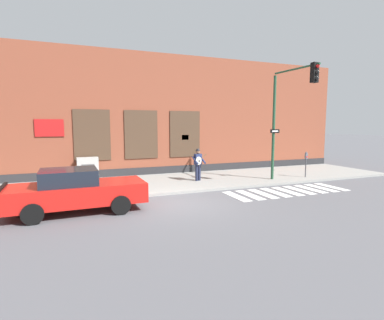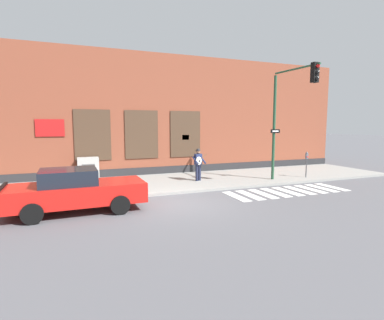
{
  "view_description": "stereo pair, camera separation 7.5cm",
  "coord_description": "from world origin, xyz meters",
  "px_view_note": "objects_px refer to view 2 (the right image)",
  "views": [
    {
      "loc": [
        -3.7,
        -10.8,
        3.03
      ],
      "look_at": [
        1.29,
        1.73,
        1.46
      ],
      "focal_mm": 28.0,
      "sensor_mm": 36.0,
      "label": 1
    },
    {
      "loc": [
        -3.63,
        -10.83,
        3.03
      ],
      "look_at": [
        1.29,
        1.73,
        1.46
      ],
      "focal_mm": 28.0,
      "sensor_mm": 36.0,
      "label": 2
    }
  ],
  "objects_px": {
    "red_car": "(75,190)",
    "traffic_light": "(289,105)",
    "busker": "(198,163)",
    "parking_meter": "(307,161)",
    "utility_box": "(88,168)"
  },
  "relations": [
    {
      "from": "busker",
      "to": "traffic_light",
      "type": "relative_size",
      "value": 0.3
    },
    {
      "from": "utility_box",
      "to": "busker",
      "type": "bearing_deg",
      "value": -24.97
    },
    {
      "from": "red_car",
      "to": "traffic_light",
      "type": "xyz_separation_m",
      "value": [
        10.04,
        1.27,
        3.23
      ]
    },
    {
      "from": "parking_meter",
      "to": "busker",
      "type": "bearing_deg",
      "value": 168.45
    },
    {
      "from": "busker",
      "to": "utility_box",
      "type": "relative_size",
      "value": 1.41
    },
    {
      "from": "parking_meter",
      "to": "red_car",
      "type": "bearing_deg",
      "value": -170.03
    },
    {
      "from": "red_car",
      "to": "parking_meter",
      "type": "relative_size",
      "value": 3.24
    },
    {
      "from": "traffic_light",
      "to": "parking_meter",
      "type": "bearing_deg",
      "value": 22.57
    },
    {
      "from": "busker",
      "to": "parking_meter",
      "type": "relative_size",
      "value": 1.18
    },
    {
      "from": "traffic_light",
      "to": "utility_box",
      "type": "distance_m",
      "value": 10.94
    },
    {
      "from": "busker",
      "to": "parking_meter",
      "type": "xyz_separation_m",
      "value": [
        6.06,
        -1.24,
        -0.02
      ]
    },
    {
      "from": "parking_meter",
      "to": "traffic_light",
      "type": "bearing_deg",
      "value": -157.43
    },
    {
      "from": "red_car",
      "to": "traffic_light",
      "type": "distance_m",
      "value": 10.62
    },
    {
      "from": "busker",
      "to": "parking_meter",
      "type": "bearing_deg",
      "value": -11.55
    },
    {
      "from": "busker",
      "to": "red_car",
      "type": "bearing_deg",
      "value": -150.9
    }
  ]
}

